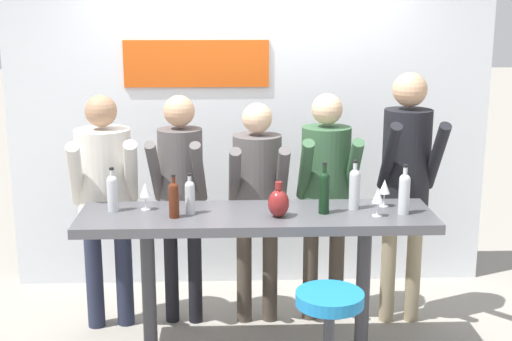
{
  "coord_description": "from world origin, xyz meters",
  "views": [
    {
      "loc": [
        -0.17,
        -4.22,
        2.28
      ],
      "look_at": [
        0.0,
        0.09,
        1.24
      ],
      "focal_mm": 50.0,
      "sensor_mm": 36.0,
      "label": 1
    }
  ],
  "objects_px": {
    "bar_stool": "(329,336)",
    "wine_bottle_1": "(404,192)",
    "wine_bottle_4": "(113,191)",
    "person_far_left": "(105,188)",
    "decorative_vase": "(279,203)",
    "wine_glass_0": "(145,191)",
    "person_center_right": "(406,170)",
    "wine_bottle_3": "(324,190)",
    "wine_bottle_2": "(190,196)",
    "wine_glass_2": "(385,188)",
    "wine_bottle_5": "(355,187)",
    "wine_glass_1": "(378,196)",
    "tasting_table": "(257,238)",
    "person_left": "(181,184)",
    "person_center_left": "(257,189)",
    "wine_bottle_0": "(174,198)"
  },
  "relations": [
    {
      "from": "tasting_table",
      "to": "wine_bottle_5",
      "type": "relative_size",
      "value": 6.97
    },
    {
      "from": "wine_bottle_2",
      "to": "wine_glass_2",
      "type": "height_order",
      "value": "wine_bottle_2"
    },
    {
      "from": "person_center_left",
      "to": "wine_bottle_4",
      "type": "xyz_separation_m",
      "value": [
        -0.92,
        -0.5,
        0.13
      ]
    },
    {
      "from": "wine_bottle_2",
      "to": "wine_glass_1",
      "type": "bearing_deg",
      "value": -4.72
    },
    {
      "from": "person_left",
      "to": "tasting_table",
      "type": "bearing_deg",
      "value": -43.54
    },
    {
      "from": "tasting_table",
      "to": "person_center_left",
      "type": "relative_size",
      "value": 1.38
    },
    {
      "from": "person_far_left",
      "to": "wine_bottle_5",
      "type": "relative_size",
      "value": 5.26
    },
    {
      "from": "decorative_vase",
      "to": "wine_glass_0",
      "type": "bearing_deg",
      "value": 167.78
    },
    {
      "from": "wine_bottle_4",
      "to": "decorative_vase",
      "type": "distance_m",
      "value": 1.04
    },
    {
      "from": "wine_bottle_4",
      "to": "wine_glass_2",
      "type": "xyz_separation_m",
      "value": [
        1.71,
        0.04,
        -0.0
      ]
    },
    {
      "from": "wine_bottle_1",
      "to": "wine_glass_2",
      "type": "relative_size",
      "value": 1.76
    },
    {
      "from": "bar_stool",
      "to": "wine_glass_2",
      "type": "height_order",
      "value": "wine_glass_2"
    },
    {
      "from": "wine_bottle_4",
      "to": "tasting_table",
      "type": "bearing_deg",
      "value": -4.93
    },
    {
      "from": "tasting_table",
      "to": "wine_glass_0",
      "type": "relative_size",
      "value": 12.42
    },
    {
      "from": "wine_bottle_1",
      "to": "tasting_table",
      "type": "bearing_deg",
      "value": 176.75
    },
    {
      "from": "wine_bottle_3",
      "to": "decorative_vase",
      "type": "relative_size",
      "value": 1.47
    },
    {
      "from": "wine_bottle_2",
      "to": "wine_glass_0",
      "type": "relative_size",
      "value": 1.44
    },
    {
      "from": "wine_bottle_2",
      "to": "person_center_left",
      "type": "bearing_deg",
      "value": 52.75
    },
    {
      "from": "person_far_left",
      "to": "wine_bottle_4",
      "type": "distance_m",
      "value": 0.49
    },
    {
      "from": "person_center_right",
      "to": "wine_bottle_5",
      "type": "distance_m",
      "value": 0.64
    },
    {
      "from": "bar_stool",
      "to": "person_far_left",
      "type": "xyz_separation_m",
      "value": [
        -1.39,
        1.22,
        0.52
      ]
    },
    {
      "from": "wine_bottle_4",
      "to": "wine_bottle_5",
      "type": "relative_size",
      "value": 0.89
    },
    {
      "from": "tasting_table",
      "to": "wine_glass_2",
      "type": "xyz_separation_m",
      "value": [
        0.82,
        0.11,
        0.29
      ]
    },
    {
      "from": "wine_bottle_2",
      "to": "wine_glass_2",
      "type": "xyz_separation_m",
      "value": [
        1.23,
        0.11,
        0.01
      ]
    },
    {
      "from": "person_center_right",
      "to": "wine_bottle_4",
      "type": "xyz_separation_m",
      "value": [
        -1.95,
        -0.45,
        -0.01
      ]
    },
    {
      "from": "wine_bottle_2",
      "to": "decorative_vase",
      "type": "relative_size",
      "value": 1.16
    },
    {
      "from": "wine_bottle_3",
      "to": "bar_stool",
      "type": "bearing_deg",
      "value": -94.18
    },
    {
      "from": "tasting_table",
      "to": "wine_glass_1",
      "type": "bearing_deg",
      "value": -7.48
    },
    {
      "from": "person_center_right",
      "to": "wine_bottle_3",
      "type": "relative_size",
      "value": 5.56
    },
    {
      "from": "person_left",
      "to": "wine_glass_1",
      "type": "relative_size",
      "value": 9.32
    },
    {
      "from": "bar_stool",
      "to": "wine_bottle_0",
      "type": "xyz_separation_m",
      "value": [
        -0.87,
        0.61,
        0.62
      ]
    },
    {
      "from": "person_far_left",
      "to": "wine_bottle_2",
      "type": "height_order",
      "value": "person_far_left"
    },
    {
      "from": "person_left",
      "to": "wine_bottle_5",
      "type": "relative_size",
      "value": 5.23
    },
    {
      "from": "tasting_table",
      "to": "wine_bottle_4",
      "type": "xyz_separation_m",
      "value": [
        -0.89,
        0.08,
        0.29
      ]
    },
    {
      "from": "wine_bottle_2",
      "to": "wine_glass_0",
      "type": "xyz_separation_m",
      "value": [
        -0.28,
        0.1,
        0.01
      ]
    },
    {
      "from": "wine_bottle_4",
      "to": "wine_glass_2",
      "type": "distance_m",
      "value": 1.71
    },
    {
      "from": "wine_bottle_5",
      "to": "wine_glass_0",
      "type": "height_order",
      "value": "wine_bottle_5"
    },
    {
      "from": "tasting_table",
      "to": "wine_bottle_2",
      "type": "relative_size",
      "value": 8.62
    },
    {
      "from": "bar_stool",
      "to": "wine_bottle_1",
      "type": "distance_m",
      "value": 1.05
    },
    {
      "from": "person_center_right",
      "to": "wine_bottle_3",
      "type": "height_order",
      "value": "person_center_right"
    },
    {
      "from": "bar_stool",
      "to": "wine_bottle_5",
      "type": "xyz_separation_m",
      "value": [
        0.25,
        0.75,
        0.64
      ]
    },
    {
      "from": "person_far_left",
      "to": "person_left",
      "type": "bearing_deg",
      "value": -3.98
    },
    {
      "from": "wine_bottle_4",
      "to": "person_far_left",
      "type": "bearing_deg",
      "value": 105.75
    },
    {
      "from": "decorative_vase",
      "to": "wine_glass_1",
      "type": "bearing_deg",
      "value": -1.26
    },
    {
      "from": "tasting_table",
      "to": "person_center_right",
      "type": "distance_m",
      "value": 1.22
    },
    {
      "from": "person_far_left",
      "to": "wine_bottle_3",
      "type": "relative_size",
      "value": 5.12
    },
    {
      "from": "wine_bottle_1",
      "to": "wine_bottle_2",
      "type": "height_order",
      "value": "wine_bottle_1"
    },
    {
      "from": "wine_bottle_4",
      "to": "decorative_vase",
      "type": "relative_size",
      "value": 1.27
    },
    {
      "from": "tasting_table",
      "to": "wine_bottle_5",
      "type": "height_order",
      "value": "wine_bottle_5"
    },
    {
      "from": "wine_bottle_3",
      "to": "wine_bottle_4",
      "type": "relative_size",
      "value": 1.16
    }
  ]
}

